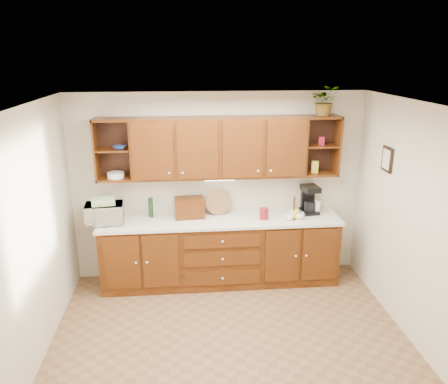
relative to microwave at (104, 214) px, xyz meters
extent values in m
plane|color=brown|center=(1.52, -1.43, -1.07)|extent=(4.00, 4.00, 0.00)
plane|color=white|center=(1.52, -1.43, 1.53)|extent=(4.00, 4.00, 0.00)
plane|color=beige|center=(1.52, 0.32, 0.23)|extent=(4.00, 0.00, 4.00)
plane|color=beige|center=(-0.48, -1.43, 0.23)|extent=(0.00, 3.50, 3.50)
plane|color=beige|center=(3.52, -1.43, 0.23)|extent=(0.00, 3.50, 3.50)
cube|color=#351206|center=(1.52, 0.02, -0.62)|extent=(3.20, 0.60, 0.90)
cube|color=silver|center=(1.52, 0.01, -0.15)|extent=(3.24, 0.64, 0.04)
cube|color=#351206|center=(1.52, 0.15, 0.82)|extent=(2.30, 0.33, 0.80)
cube|color=black|center=(0.15, 0.31, 0.82)|extent=(0.45, 0.02, 0.80)
cube|color=black|center=(2.90, 0.31, 0.82)|extent=(0.45, 0.02, 0.80)
cube|color=#351206|center=(0.15, 0.15, 0.82)|extent=(0.43, 0.30, 0.02)
cube|color=#351206|center=(2.90, 0.15, 0.82)|extent=(0.43, 0.30, 0.02)
cube|color=#351206|center=(2.90, 0.15, 1.20)|extent=(0.45, 0.33, 0.03)
cube|color=white|center=(1.52, 0.10, 0.40)|extent=(0.40, 0.05, 0.02)
cube|color=black|center=(3.50, -0.53, 0.78)|extent=(0.03, 0.24, 0.30)
cylinder|color=olive|center=(0.00, -0.04, -0.06)|extent=(0.27, 0.27, 0.14)
imported|color=beige|center=(0.00, 0.00, 0.00)|extent=(0.50, 0.36, 0.27)
cube|color=#E3EB6E|center=(0.00, 0.00, 0.18)|extent=(0.32, 0.26, 0.09)
cylinder|color=black|center=(0.59, 0.17, 0.00)|extent=(0.07, 0.07, 0.27)
cylinder|color=olive|center=(1.51, 0.20, -0.12)|extent=(0.38, 0.16, 0.36)
cube|color=#351206|center=(1.11, 0.12, 0.00)|extent=(0.40, 0.27, 0.27)
cylinder|color=#351206|center=(2.51, -0.06, 0.02)|extent=(0.03, 0.03, 0.31)
cylinder|color=#351206|center=(2.51, -0.06, -0.12)|extent=(0.13, 0.13, 0.02)
imported|color=white|center=(2.58, -0.09, -0.09)|extent=(0.15, 0.15, 0.09)
imported|color=white|center=(2.49, 0.02, -0.09)|extent=(0.15, 0.15, 0.09)
imported|color=white|center=(2.44, -0.11, -0.09)|extent=(0.15, 0.15, 0.09)
cylinder|color=maroon|center=(2.11, -0.04, -0.06)|extent=(0.15, 0.15, 0.15)
cylinder|color=white|center=(2.88, 0.10, -0.04)|extent=(0.09, 0.09, 0.19)
cylinder|color=yellow|center=(2.54, -0.07, -0.07)|extent=(0.12, 0.12, 0.12)
cube|color=black|center=(2.78, 0.14, -0.11)|extent=(0.24, 0.30, 0.04)
cube|color=black|center=(2.78, 0.24, 0.06)|extent=(0.19, 0.09, 0.33)
cube|color=black|center=(2.78, 0.14, 0.22)|extent=(0.24, 0.30, 0.07)
cylinder|color=black|center=(2.78, 0.12, -0.03)|extent=(0.18, 0.18, 0.15)
imported|color=#284496|center=(0.24, 0.13, 0.85)|extent=(0.20, 0.20, 0.04)
cylinder|color=white|center=(0.16, 0.13, 0.48)|extent=(0.23, 0.23, 0.07)
cube|color=yellow|center=(2.83, 0.14, 0.53)|extent=(0.11, 0.10, 0.16)
cube|color=maroon|center=(2.90, 0.15, 0.88)|extent=(0.10, 0.09, 0.11)
imported|color=#999999|center=(2.89, 0.12, 1.41)|extent=(0.41, 0.37, 0.39)
camera|label=1|loc=(1.05, -5.46, 1.99)|focal=35.00mm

